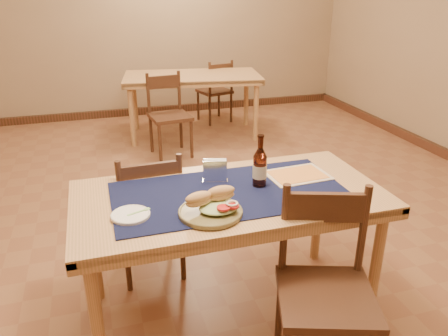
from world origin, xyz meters
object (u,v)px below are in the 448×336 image
object	(u,v)px
chair_main_near	(325,287)
main_table	(230,207)
back_table	(192,82)
beer_bottle	(260,167)
chair_main_far	(149,212)
sandwich_plate	(212,207)
napkin_holder	(215,171)

from	to	relation	value
chair_main_near	main_table	bearing A→B (deg)	118.69
back_table	beer_bottle	world-z (taller)	beer_bottle
chair_main_far	sandwich_plate	xyz separation A→B (m)	(0.22, -0.67, 0.34)
back_table	beer_bottle	bearing A→B (deg)	-96.51
beer_bottle	chair_main_far	bearing A→B (deg)	141.06
back_table	sandwich_plate	size ratio (longest dim) A/B	5.63
beer_bottle	napkin_holder	distance (m)	0.25
main_table	sandwich_plate	size ratio (longest dim) A/B	5.27
back_table	chair_main_near	xyz separation A→B (m)	(-0.24, -3.69, -0.19)
main_table	back_table	size ratio (longest dim) A/B	0.94
chair_main_far	beer_bottle	bearing A→B (deg)	-38.94
chair_main_near	beer_bottle	bearing A→B (deg)	101.45
sandwich_plate	beer_bottle	world-z (taller)	beer_bottle
back_table	main_table	bearing A→B (deg)	-99.58
main_table	napkin_holder	xyz separation A→B (m)	(-0.03, 0.16, 0.15)
back_table	chair_main_near	size ratio (longest dim) A/B	1.85
chair_main_near	back_table	bearing A→B (deg)	86.22
back_table	chair_main_far	size ratio (longest dim) A/B	1.98
back_table	chair_main_near	bearing A→B (deg)	-93.78
beer_bottle	napkin_holder	xyz separation A→B (m)	(-0.21, 0.13, -0.05)
chair_main_far	beer_bottle	size ratio (longest dim) A/B	3.05
chair_main_near	beer_bottle	world-z (taller)	beer_bottle
sandwich_plate	beer_bottle	size ratio (longest dim) A/B	1.07
main_table	napkin_holder	distance (m)	0.22
back_table	napkin_holder	distance (m)	3.06
back_table	beer_bottle	xyz separation A→B (m)	(-0.36, -3.13, 0.19)
beer_bottle	sandwich_plate	bearing A→B (deg)	-145.11
main_table	napkin_holder	bearing A→B (deg)	102.14
main_table	napkin_holder	world-z (taller)	napkin_holder
sandwich_plate	chair_main_far	bearing A→B (deg)	108.59
back_table	sandwich_plate	world-z (taller)	sandwich_plate
back_table	napkin_holder	bearing A→B (deg)	-100.69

